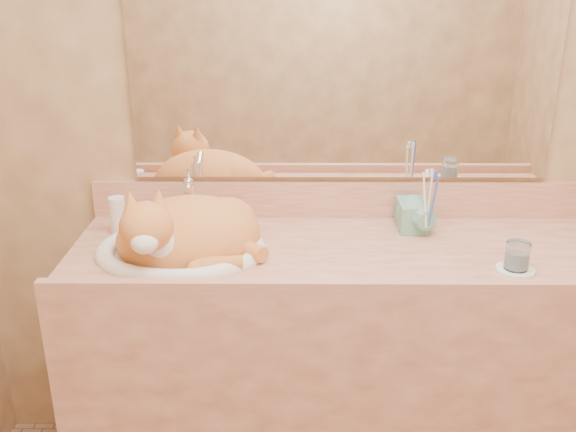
{
  "coord_description": "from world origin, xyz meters",
  "views": [
    {
      "loc": [
        -0.15,
        -0.97,
        1.62
      ],
      "look_at": [
        -0.17,
        0.7,
        0.96
      ],
      "focal_mm": 40.0,
      "sensor_mm": 36.0,
      "label": 1
    }
  ],
  "objects_px": {
    "soap_dispenser": "(417,206)",
    "water_glass": "(517,256)",
    "cat": "(185,230)",
    "toothbrush_cup": "(428,223)",
    "vanity_counter": "(341,373)",
    "sink_basin": "(180,228)"
  },
  "relations": [
    {
      "from": "soap_dispenser",
      "to": "water_glass",
      "type": "height_order",
      "value": "soap_dispenser"
    },
    {
      "from": "cat",
      "to": "toothbrush_cup",
      "type": "height_order",
      "value": "cat"
    },
    {
      "from": "vanity_counter",
      "to": "sink_basin",
      "type": "distance_m",
      "value": 0.69
    },
    {
      "from": "soap_dispenser",
      "to": "toothbrush_cup",
      "type": "height_order",
      "value": "soap_dispenser"
    },
    {
      "from": "sink_basin",
      "to": "water_glass",
      "type": "bearing_deg",
      "value": 4.66
    },
    {
      "from": "vanity_counter",
      "to": "water_glass",
      "type": "xyz_separation_m",
      "value": [
        0.45,
        -0.14,
        0.47
      ]
    },
    {
      "from": "cat",
      "to": "soap_dispenser",
      "type": "xyz_separation_m",
      "value": [
        0.68,
        0.12,
        0.03
      ]
    },
    {
      "from": "sink_basin",
      "to": "toothbrush_cup",
      "type": "xyz_separation_m",
      "value": [
        0.72,
        0.11,
        -0.02
      ]
    },
    {
      "from": "cat",
      "to": "soap_dispenser",
      "type": "height_order",
      "value": "soap_dispenser"
    },
    {
      "from": "cat",
      "to": "water_glass",
      "type": "relative_size",
      "value": 5.54
    },
    {
      "from": "toothbrush_cup",
      "to": "water_glass",
      "type": "height_order",
      "value": "toothbrush_cup"
    },
    {
      "from": "vanity_counter",
      "to": "soap_dispenser",
      "type": "bearing_deg",
      "value": 24.58
    },
    {
      "from": "toothbrush_cup",
      "to": "vanity_counter",
      "type": "bearing_deg",
      "value": -161.12
    },
    {
      "from": "sink_basin",
      "to": "soap_dispenser",
      "type": "relative_size",
      "value": 2.44
    },
    {
      "from": "water_glass",
      "to": "toothbrush_cup",
      "type": "bearing_deg",
      "value": 130.43
    },
    {
      "from": "sink_basin",
      "to": "cat",
      "type": "distance_m",
      "value": 0.01
    },
    {
      "from": "cat",
      "to": "soap_dispenser",
      "type": "relative_size",
      "value": 2.13
    },
    {
      "from": "water_glass",
      "to": "soap_dispenser",
      "type": "bearing_deg",
      "value": 132.86
    },
    {
      "from": "sink_basin",
      "to": "water_glass",
      "type": "xyz_separation_m",
      "value": [
        0.92,
        -0.12,
        -0.03
      ]
    },
    {
      "from": "vanity_counter",
      "to": "cat",
      "type": "bearing_deg",
      "value": -177.11
    },
    {
      "from": "vanity_counter",
      "to": "cat",
      "type": "xyz_separation_m",
      "value": [
        -0.46,
        -0.02,
        0.49
      ]
    },
    {
      "from": "vanity_counter",
      "to": "water_glass",
      "type": "relative_size",
      "value": 21.21
    }
  ]
}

